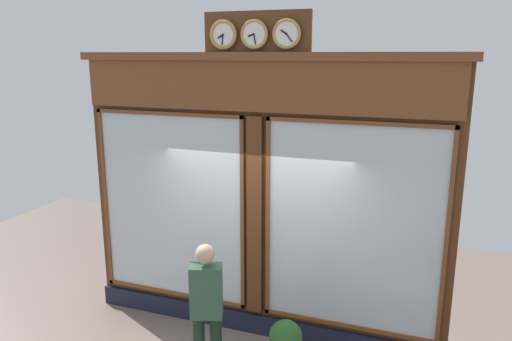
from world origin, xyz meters
The scene contains 3 objects.
shop_facade centered at (0.00, -0.13, 1.90)m, with size 4.98×0.42×4.23m.
pedestrian centered at (0.18, 1.13, 0.93)m, with size 0.41×0.33×1.69m.
planter_shrub centered at (-0.74, 1.08, 0.73)m, with size 0.37×0.37×0.37m, color #285623.
Camera 1 is at (-2.09, 5.64, 3.74)m, focal length 34.22 mm.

